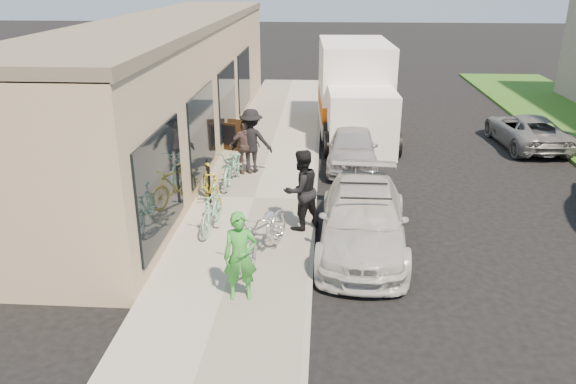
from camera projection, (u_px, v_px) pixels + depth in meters
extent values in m
plane|color=black|center=(333.00, 261.00, 11.58)|extent=(120.00, 120.00, 0.00)
cube|color=#A29E92|center=(254.00, 200.00, 14.46)|extent=(3.00, 34.00, 0.15)
cube|color=gray|center=(314.00, 202.00, 14.37)|extent=(0.12, 34.00, 0.13)
cube|color=#C6B289|center=(174.00, 87.00, 18.60)|extent=(3.50, 20.00, 4.00)
cube|color=#6C6351|center=(169.00, 21.00, 17.84)|extent=(3.60, 20.00, 0.25)
cube|color=black|center=(161.00, 185.00, 11.21)|extent=(0.06, 3.00, 2.20)
cube|color=black|center=(202.00, 132.00, 14.93)|extent=(0.06, 3.00, 2.20)
cube|color=black|center=(227.00, 100.00, 18.64)|extent=(0.06, 3.00, 2.20)
cube|color=black|center=(244.00, 79.00, 22.36)|extent=(0.06, 3.00, 2.20)
cylinder|color=black|center=(209.00, 186.00, 13.92)|extent=(0.07, 0.07, 0.94)
cylinder|color=black|center=(208.00, 177.00, 14.50)|extent=(0.07, 0.07, 0.94)
cylinder|color=black|center=(208.00, 164.00, 14.04)|extent=(0.23, 0.62, 0.07)
cube|color=#311F0D|center=(230.00, 137.00, 18.00)|extent=(0.63, 0.40, 0.96)
cube|color=#311F0D|center=(235.00, 134.00, 18.30)|extent=(0.63, 0.40, 0.96)
cube|color=black|center=(230.00, 136.00, 17.95)|extent=(0.49, 0.29, 0.69)
imported|color=beige|center=(363.00, 219.00, 11.94)|extent=(2.10, 4.60, 1.31)
cylinder|color=black|center=(366.00, 199.00, 11.24)|extent=(1.03, 0.04, 0.04)
cylinder|color=black|center=(363.00, 184.00, 12.04)|extent=(1.03, 0.04, 0.04)
imported|color=#A9A9AF|center=(352.00, 147.00, 17.00)|extent=(1.64, 3.77, 1.26)
cube|color=white|center=(361.00, 122.00, 18.18)|extent=(2.24, 2.24, 2.04)
cube|color=black|center=(362.00, 109.00, 18.02)|extent=(1.99, 0.15, 0.97)
cube|color=white|center=(354.00, 84.00, 20.94)|extent=(2.67, 4.61, 3.11)
cube|color=#CD540C|center=(353.00, 103.00, 21.19)|extent=(2.69, 4.63, 0.59)
cylinder|color=black|center=(329.00, 144.00, 17.92)|extent=(0.31, 0.87, 0.86)
cylinder|color=black|center=(396.00, 145.00, 17.88)|extent=(0.31, 0.87, 0.86)
cylinder|color=black|center=(327.00, 135.00, 19.01)|extent=(0.31, 0.87, 0.86)
cylinder|color=black|center=(390.00, 135.00, 18.97)|extent=(0.31, 0.87, 0.86)
cylinder|color=black|center=(323.00, 108.00, 22.81)|extent=(0.31, 0.87, 0.86)
cylinder|color=black|center=(375.00, 108.00, 22.77)|extent=(0.31, 0.87, 0.86)
imported|color=slate|center=(526.00, 130.00, 19.03)|extent=(2.09, 4.11, 1.11)
imported|color=silver|center=(264.00, 233.00, 11.15)|extent=(1.42, 2.35, 1.17)
imported|color=green|center=(240.00, 256.00, 9.73)|extent=(0.65, 0.48, 1.62)
imported|color=black|center=(301.00, 190.00, 12.41)|extent=(1.13, 1.10, 1.84)
imported|color=#84C5AB|center=(212.00, 209.00, 12.50)|extent=(0.58, 1.67, 0.99)
imported|color=#84C5AB|center=(232.00, 165.00, 15.25)|extent=(0.75, 1.96, 1.02)
imported|color=gold|center=(212.00, 186.00, 13.81)|extent=(1.18, 1.70, 1.00)
imported|color=black|center=(251.00, 141.00, 16.03)|extent=(1.25, 0.81, 1.84)
imported|color=brown|center=(244.00, 147.00, 15.98)|extent=(0.98, 0.67, 1.54)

